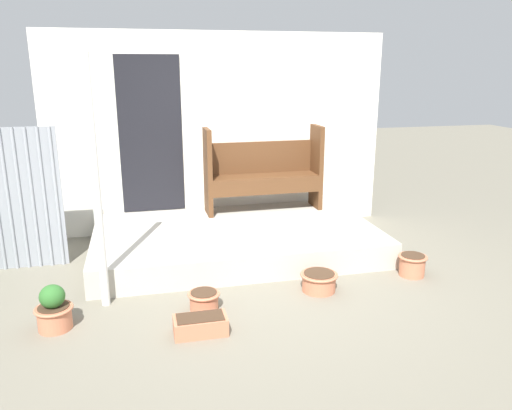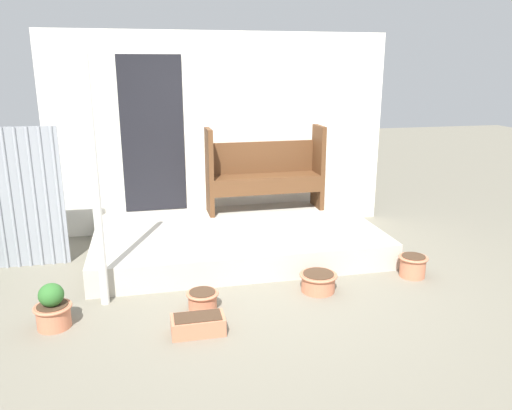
# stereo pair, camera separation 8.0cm
# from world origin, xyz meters

# --- Properties ---
(ground_plane) EXTENTS (24.00, 24.00, 0.00)m
(ground_plane) POSITION_xyz_m (0.00, 0.00, 0.00)
(ground_plane) COLOR #706B5B
(porch_slab) EXTENTS (3.31, 1.96, 0.30)m
(porch_slab) POSITION_xyz_m (-0.07, 0.98, 0.15)
(porch_slab) COLOR #B7B2A5
(porch_slab) RESTS_ON ground_plane
(house_wall) EXTENTS (4.51, 0.08, 2.60)m
(house_wall) POSITION_xyz_m (-0.11, 1.98, 1.30)
(house_wall) COLOR white
(house_wall) RESTS_ON ground_plane
(support_post) EXTENTS (0.08, 0.08, 2.28)m
(support_post) POSITION_xyz_m (-1.53, -0.12, 1.14)
(support_post) COLOR silver
(support_post) RESTS_ON ground_plane
(bench) EXTENTS (1.54, 0.42, 1.11)m
(bench) POSITION_xyz_m (0.44, 1.67, 0.85)
(bench) COLOR #54331C
(bench) RESTS_ON porch_slab
(flower_pot_left) EXTENTS (0.32, 0.32, 0.40)m
(flower_pot_left) POSITION_xyz_m (-1.92, -0.48, 0.17)
(flower_pot_left) COLOR #C67251
(flower_pot_left) RESTS_ON ground_plane
(flower_pot_middle) EXTENTS (0.30, 0.30, 0.17)m
(flower_pot_middle) POSITION_xyz_m (-0.64, -0.42, 0.10)
(flower_pot_middle) COLOR #C67251
(flower_pot_middle) RESTS_ON ground_plane
(flower_pot_right) EXTENTS (0.38, 0.38, 0.19)m
(flower_pot_right) POSITION_xyz_m (0.53, -0.29, 0.10)
(flower_pot_right) COLOR #C67251
(flower_pot_right) RESTS_ON ground_plane
(flower_pot_far_right) EXTENTS (0.31, 0.31, 0.23)m
(flower_pot_far_right) POSITION_xyz_m (1.63, -0.16, 0.13)
(flower_pot_far_right) COLOR #C67251
(flower_pot_far_right) RESTS_ON ground_plane
(planter_box_rect) EXTENTS (0.45, 0.24, 0.16)m
(planter_box_rect) POSITION_xyz_m (-0.73, -0.85, 0.08)
(planter_box_rect) COLOR #C67251
(planter_box_rect) RESTS_ON ground_plane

